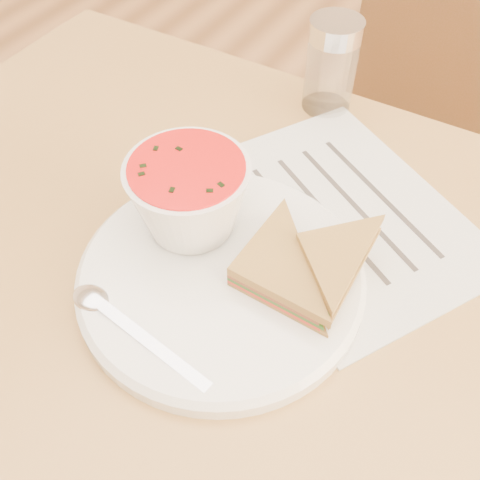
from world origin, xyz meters
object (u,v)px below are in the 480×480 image
Objects in this scene: soup_bowl at (190,199)px; condiment_shaker at (331,66)px; chair_far at (371,161)px; plate at (221,277)px; dining_table at (239,421)px.

soup_bowl is 1.01× the size of condiment_shaker.
condiment_shaker is at bearing 101.76° from chair_far.
condiment_shaker is (-0.03, 0.32, 0.05)m from plate.
plate is (-0.01, -0.01, 0.38)m from dining_table.
soup_bowl is (-0.04, -0.58, 0.38)m from chair_far.
chair_far reaches higher than dining_table.
chair_far is 3.05× the size of plate.
soup_bowl is (-0.06, 0.03, 0.05)m from plate.
chair_far reaches higher than plate.
dining_table is at bearing 107.56° from chair_far.
soup_bowl reaches higher than plate.
soup_bowl is (-0.07, 0.02, 0.43)m from dining_table.
dining_table is 8.23× the size of soup_bowl.
soup_bowl reaches higher than dining_table.
dining_table is at bearing -17.75° from soup_bowl.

